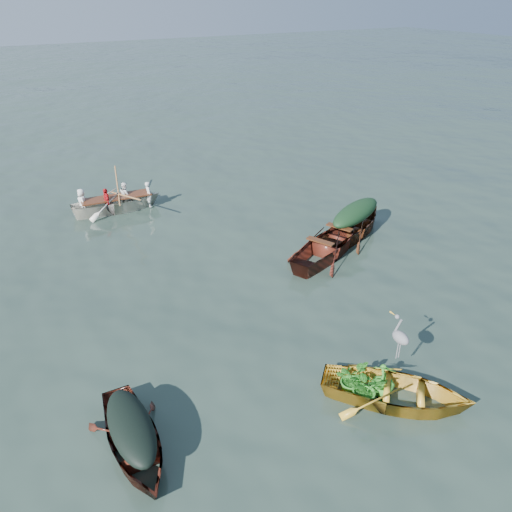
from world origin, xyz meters
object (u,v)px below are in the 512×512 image
Objects in this scene: green_tarp_boat at (353,236)px; open_wooden_boat at (328,255)px; dark_covered_boat at (135,450)px; yellow_dinghy at (394,402)px; rowed_boat at (118,211)px; heron at (399,345)px.

open_wooden_boat is (-1.45, -0.65, 0.00)m from green_tarp_boat.
dark_covered_boat is 8.06m from open_wooden_boat.
rowed_boat is at bearing 55.30° from yellow_dinghy.
heron is at bearing -164.56° from rowed_boat.
yellow_dinghy is at bearing 130.99° from open_wooden_boat.
open_wooden_boat is at bearing 20.86° from yellow_dinghy.
green_tarp_boat reaches higher than dark_covered_boat.
rowed_boat is (-4.43, 6.20, 0.00)m from open_wooden_boat.
rowed_boat is (2.58, 10.18, 0.00)m from dark_covered_boat.
dark_covered_boat is 0.71× the size of open_wooden_boat.
rowed_boat is 4.61× the size of heron.
open_wooden_boat reaches higher than dark_covered_boat.
rowed_boat is 11.37m from heron.
heron is (4.95, -0.91, 0.93)m from dark_covered_boat.
yellow_dinghy is 5.84m from open_wooden_boat.
dark_covered_boat is (-4.59, 1.33, 0.00)m from yellow_dinghy.
rowed_boat is (-5.88, 5.55, 0.00)m from green_tarp_boat.
dark_covered_boat is 5.11m from heron.
green_tarp_boat is at bearing -129.95° from rowed_boat.
green_tarp_boat is (3.87, 5.96, 0.00)m from yellow_dinghy.
rowed_boat reaches higher than dark_covered_boat.
open_wooden_boat is at bearing 90.00° from green_tarp_boat.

